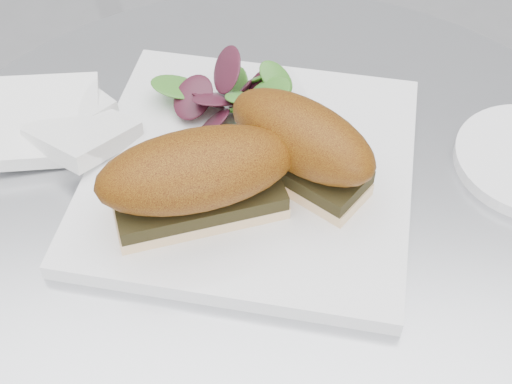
% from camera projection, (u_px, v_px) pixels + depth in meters
% --- Properties ---
extents(table, '(0.70, 0.70, 0.73)m').
position_uv_depth(table, '(271.00, 352.00, 0.80)').
color(table, silver).
rests_on(table, ground).
extents(plate, '(0.33, 0.33, 0.02)m').
position_uv_depth(plate, '(251.00, 170.00, 0.65)').
color(plate, white).
rests_on(plate, table).
extents(sandwich_left, '(0.18, 0.12, 0.08)m').
position_uv_depth(sandwich_left, '(197.00, 177.00, 0.57)').
color(sandwich_left, '#FBDA9C').
rests_on(sandwich_left, plate).
extents(sandwich_right, '(0.15, 0.14, 0.08)m').
position_uv_depth(sandwich_right, '(301.00, 144.00, 0.60)').
color(sandwich_right, '#FBDA9C').
rests_on(sandwich_right, plate).
extents(salad, '(0.11, 0.11, 0.05)m').
position_uv_depth(salad, '(230.00, 85.00, 0.67)').
color(salad, '#45922F').
rests_on(salad, plate).
extents(napkin, '(0.15, 0.15, 0.02)m').
position_uv_depth(napkin, '(66.00, 136.00, 0.67)').
color(napkin, white).
rests_on(napkin, table).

